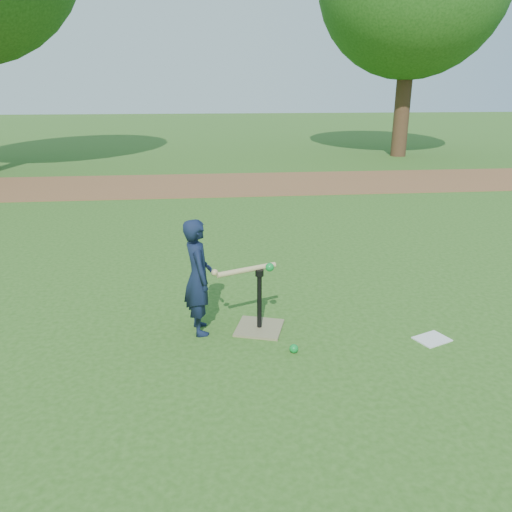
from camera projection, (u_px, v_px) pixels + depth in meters
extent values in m
plane|color=#285116|center=(219.00, 327.00, 4.90)|extent=(80.00, 80.00, 0.00)
cube|color=brown|center=(207.00, 184.00, 11.95)|extent=(24.00, 3.00, 0.01)
imported|color=#101931|center=(198.00, 277.00, 4.65)|extent=(0.34, 0.45, 1.11)
sphere|color=#0B822C|center=(294.00, 349.00, 4.42)|extent=(0.08, 0.08, 0.08)
cube|color=silver|center=(432.00, 339.00, 4.66)|extent=(0.36, 0.33, 0.01)
cube|color=olive|center=(259.00, 328.00, 4.86)|extent=(0.54, 0.54, 0.02)
cylinder|color=black|center=(259.00, 301.00, 4.77)|extent=(0.05, 0.05, 0.55)
cylinder|color=black|center=(259.00, 273.00, 4.68)|extent=(0.08, 0.08, 0.06)
cylinder|color=tan|center=(247.00, 270.00, 4.63)|extent=(0.57, 0.28, 0.05)
sphere|color=tan|center=(215.00, 273.00, 4.56)|extent=(0.06, 0.06, 0.06)
sphere|color=#0B822C|center=(270.00, 267.00, 4.57)|extent=(0.08, 0.08, 0.08)
cylinder|color=#382316|center=(403.00, 103.00, 16.30)|extent=(0.50, 0.50, 3.42)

